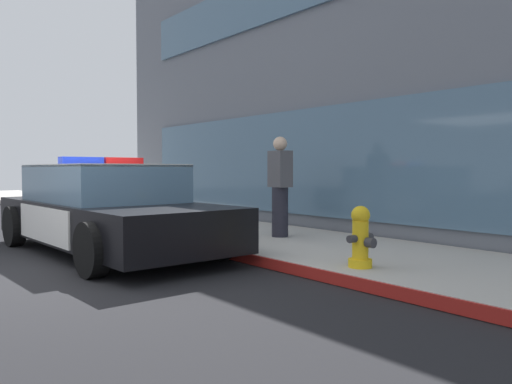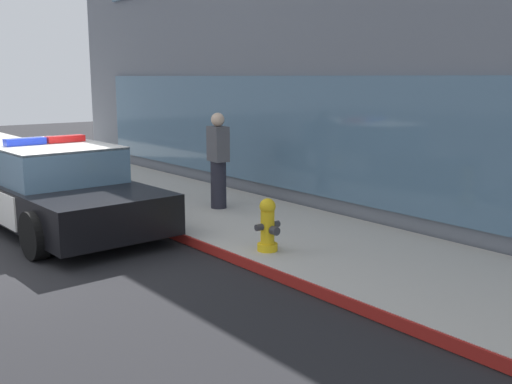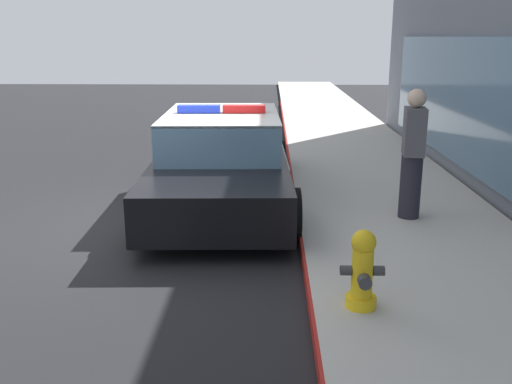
% 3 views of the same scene
% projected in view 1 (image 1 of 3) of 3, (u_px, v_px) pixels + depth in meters
% --- Properties ---
extents(ground, '(48.00, 48.00, 0.00)m').
position_uv_depth(ground, '(61.00, 276.00, 6.24)').
color(ground, black).
extents(sidewalk, '(48.00, 2.80, 0.15)m').
position_uv_depth(sidewalk, '(286.00, 243.00, 8.50)').
color(sidewalk, '#B2ADA3').
rests_on(sidewalk, ground).
extents(curb_red_paint, '(28.80, 0.04, 0.14)m').
position_uv_depth(curb_red_paint, '(216.00, 251.00, 7.63)').
color(curb_red_paint, maroon).
rests_on(curb_red_paint, ground).
extents(police_cruiser, '(5.08, 2.26, 1.49)m').
position_uv_depth(police_cruiser, '(107.00, 209.00, 8.00)').
color(police_cruiser, black).
rests_on(police_cruiser, ground).
extents(fire_hydrant, '(0.34, 0.39, 0.73)m').
position_uv_depth(fire_hydrant, '(361.00, 238.00, 5.98)').
color(fire_hydrant, gold).
rests_on(fire_hydrant, sidewalk).
extents(pedestrian_on_sidewalk, '(0.43, 0.31, 1.71)m').
position_uv_depth(pedestrian_on_sidewalk, '(280.00, 186.00, 8.70)').
color(pedestrian_on_sidewalk, '#23232D').
rests_on(pedestrian_on_sidewalk, sidewalk).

